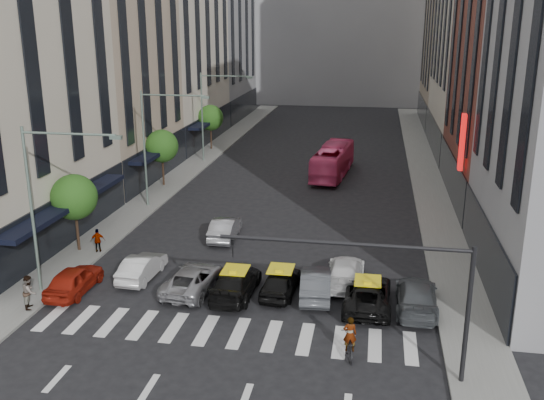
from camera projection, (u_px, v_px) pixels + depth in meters
The scene contains 30 objects.
ground at pixel (218, 348), 27.46m from camera, with size 160.00×160.00×0.00m, color black.
sidewalk_left at pixel (181, 175), 57.62m from camera, with size 3.00×96.00×0.15m, color slate.
sidewalk_right at pixel (429, 186), 53.87m from camera, with size 3.00×96.00×0.15m, color slate.
building_left_b at pixel (108, 46), 53.20m from camera, with size 8.00×16.00×24.00m, color tan.
building_left_d at pixel (216, 14), 87.26m from camera, with size 8.00×18.00×30.00m, color gray.
building_right_b at pixel (518, 37), 46.43m from camera, with size 8.00×18.00×26.00m, color brown.
building_right_d at pixel (459, 21), 82.01m from camera, with size 8.00×18.00×28.00m, color tan.
tree_near at pixel (74, 197), 37.77m from camera, with size 2.88×2.88×4.95m.
tree_mid at pixel (162, 146), 52.87m from camera, with size 2.88×2.88×4.95m.
tree_far at pixel (211, 118), 67.97m from camera, with size 2.88×2.88×4.95m.
streetlamp_near at pixel (46, 189), 31.17m from camera, with size 5.38×0.25×9.00m.
streetlamp_mid at pixel (155, 134), 46.27m from camera, with size 5.38×0.25×9.00m.
streetlamp_far at pixel (211, 105), 61.37m from camera, with size 5.38×0.25×9.00m.
traffic_signal at pixel (397, 278), 23.97m from camera, with size 10.10×0.20×6.00m.
liberty_sign at pixel (462, 142), 42.55m from camera, with size 0.30×0.70×4.00m.
car_red at pixel (74, 280), 32.85m from camera, with size 1.76×4.38×1.49m, color maroon.
car_white_front at pixel (142, 267), 34.68m from camera, with size 1.48×4.24×1.40m, color #BBBBBB.
car_silver at pixel (193, 279), 33.07m from camera, with size 2.31×5.02×1.40m, color #939398.
taxi_left at pixel (236, 283), 32.49m from camera, with size 2.06×5.08×1.47m, color black.
taxi_center at pixel (281, 282), 32.68m from camera, with size 1.70×4.23×1.44m, color black.
car_grey_mid at pixel (316, 283), 32.42m from camera, with size 1.58×4.53×1.49m, color #43464B.
taxi_right at pixel (367, 294), 31.24m from camera, with size 2.39×5.18×1.44m, color black.
car_grey_curb at pixel (416, 296), 30.91m from camera, with size 2.08×5.12×1.49m, color #474B4F.
car_row2_left at pixel (225, 228), 40.97m from camera, with size 1.56×4.47×1.47m, color #999A9E.
car_row2_right at pixel (345, 272), 33.98m from camera, with size 2.01×4.96×1.44m, color white.
bus at pixel (333, 161), 57.12m from camera, with size 2.46×10.49×2.92m, color #F44781.
motorcycle at pixel (349, 346), 26.70m from camera, with size 0.67×1.92×1.01m, color black.
rider at pixel (350, 319), 26.32m from camera, with size 0.60×0.39×1.65m, color gray.
pedestrian_near at pixel (29, 292), 30.74m from camera, with size 0.86×0.67×1.77m, color gray.
pedestrian_far at pixel (98, 240), 38.20m from camera, with size 0.89×0.37×1.52m, color gray.
Camera 1 is at (6.54, -23.59, 14.34)m, focal length 40.00 mm.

